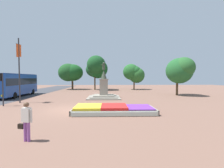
{
  "coord_description": "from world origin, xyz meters",
  "views": [
    {
      "loc": [
        3.37,
        -13.46,
        2.85
      ],
      "look_at": [
        3.95,
        3.44,
        2.16
      ],
      "focal_mm": 24.0,
      "sensor_mm": 36.0,
      "label": 1
    }
  ],
  "objects_px": {
    "flower_planter": "(113,109)",
    "city_bus": "(16,84)",
    "statue_monument": "(104,91)",
    "traffic_light_mid_block": "(2,83)",
    "banner_pole": "(19,67)",
    "pedestrian_with_handbag": "(26,119)"
  },
  "relations": [
    {
      "from": "flower_planter",
      "to": "city_bus",
      "type": "bearing_deg",
      "value": 142.41
    },
    {
      "from": "statue_monument",
      "to": "traffic_light_mid_block",
      "type": "bearing_deg",
      "value": -150.23
    },
    {
      "from": "flower_planter",
      "to": "statue_monument",
      "type": "bearing_deg",
      "value": 95.72
    },
    {
      "from": "city_bus",
      "to": "flower_planter",
      "type": "bearing_deg",
      "value": -37.59
    },
    {
      "from": "banner_pole",
      "to": "statue_monument",
      "type": "bearing_deg",
      "value": 22.07
    },
    {
      "from": "flower_planter",
      "to": "traffic_light_mid_block",
      "type": "bearing_deg",
      "value": 163.96
    },
    {
      "from": "statue_monument",
      "to": "pedestrian_with_handbag",
      "type": "xyz_separation_m",
      "value": [
        -3.16,
        -14.46,
        0.05
      ]
    },
    {
      "from": "city_bus",
      "to": "pedestrian_with_handbag",
      "type": "xyz_separation_m",
      "value": [
        10.32,
        -16.55,
        -0.97
      ]
    },
    {
      "from": "city_bus",
      "to": "pedestrian_with_handbag",
      "type": "bearing_deg",
      "value": -58.06
    },
    {
      "from": "statue_monument",
      "to": "pedestrian_with_handbag",
      "type": "distance_m",
      "value": 14.8
    },
    {
      "from": "flower_planter",
      "to": "banner_pole",
      "type": "xyz_separation_m",
      "value": [
        -10.4,
        5.13,
        3.77
      ]
    },
    {
      "from": "flower_planter",
      "to": "statue_monument",
      "type": "xyz_separation_m",
      "value": [
        -0.9,
        8.98,
        0.7
      ]
    },
    {
      "from": "flower_planter",
      "to": "traffic_light_mid_block",
      "type": "height_order",
      "value": "traffic_light_mid_block"
    },
    {
      "from": "traffic_light_mid_block",
      "to": "city_bus",
      "type": "height_order",
      "value": "city_bus"
    },
    {
      "from": "banner_pole",
      "to": "pedestrian_with_handbag",
      "type": "relative_size",
      "value": 4.12
    },
    {
      "from": "flower_planter",
      "to": "banner_pole",
      "type": "bearing_deg",
      "value": 153.72
    },
    {
      "from": "traffic_light_mid_block",
      "to": "pedestrian_with_handbag",
      "type": "relative_size",
      "value": 1.87
    },
    {
      "from": "traffic_light_mid_block",
      "to": "pedestrian_with_handbag",
      "type": "bearing_deg",
      "value": -51.08
    },
    {
      "from": "banner_pole",
      "to": "pedestrian_with_handbag",
      "type": "xyz_separation_m",
      "value": [
        6.33,
        -10.61,
        -3.01
      ]
    },
    {
      "from": "banner_pole",
      "to": "pedestrian_with_handbag",
      "type": "height_order",
      "value": "banner_pole"
    },
    {
      "from": "flower_planter",
      "to": "city_bus",
      "type": "relative_size",
      "value": 0.7
    },
    {
      "from": "traffic_light_mid_block",
      "to": "banner_pole",
      "type": "bearing_deg",
      "value": 71.47
    }
  ]
}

